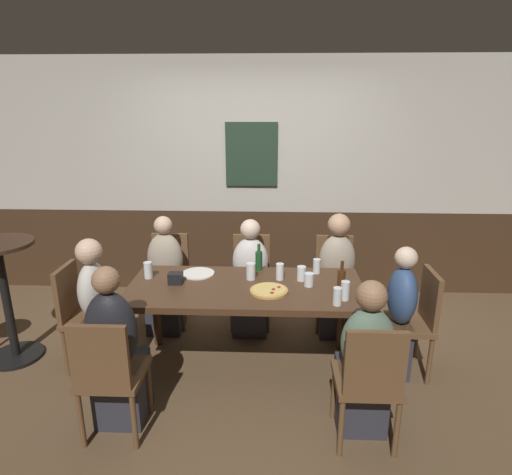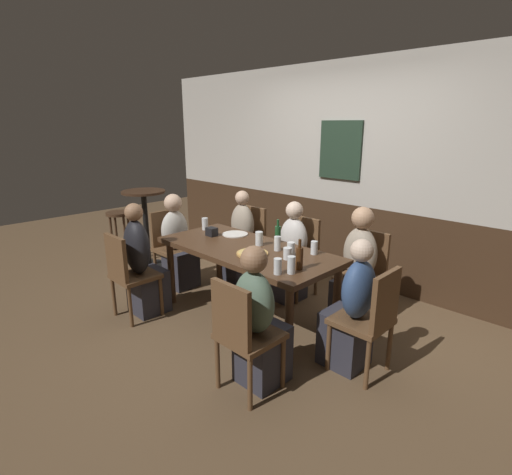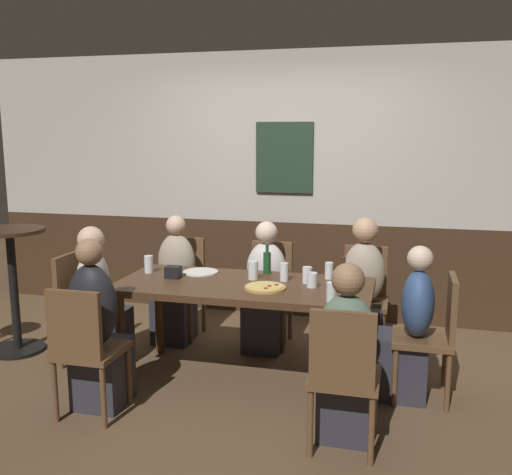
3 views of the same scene
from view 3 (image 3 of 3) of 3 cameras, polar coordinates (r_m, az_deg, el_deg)
name	(u,v)px [view 3 (image 3 of 3)]	position (r m, az deg, el deg)	size (l,w,h in m)	color
ground_plane	(244,379)	(4.44, -1.19, -13.86)	(12.00, 12.00, 0.00)	brown
wall_back	(288,187)	(5.68, 3.25, 5.08)	(6.40, 0.13, 2.60)	#3D2819
dining_table	(244,294)	(4.21, -1.23, -5.64)	(1.85, 0.83, 0.74)	#472D1C
chair_right_near	(344,371)	(3.35, 8.70, -13.01)	(0.40, 0.40, 0.88)	brown
chair_left_far	(182,281)	(5.27, -7.36, -4.30)	(0.40, 0.40, 0.88)	brown
chair_head_west	(81,302)	(4.78, -17.00, -6.18)	(0.40, 0.40, 0.88)	brown
chair_head_east	(434,331)	(4.12, 17.30, -8.85)	(0.40, 0.40, 0.88)	brown
chair_left_near	(84,345)	(3.85, -16.68, -10.21)	(0.40, 0.40, 0.88)	brown
chair_right_far	(364,293)	(4.92, 10.68, -5.45)	(0.40, 0.40, 0.88)	brown
chair_mid_far	(269,287)	(5.03, 1.34, -4.91)	(0.40, 0.40, 0.88)	brown
person_right_near	(346,366)	(3.52, 8.97, -12.51)	(0.34, 0.37, 1.10)	#2D2D38
person_left_far	(175,289)	(5.13, -8.03, -5.09)	(0.34, 0.37, 1.11)	#2D2D38
person_head_west	(100,307)	(4.71, -15.28, -6.66)	(0.37, 0.34, 1.11)	#2D2D38
person_head_east	(409,335)	(4.13, 14.94, -9.39)	(0.37, 0.34, 1.08)	#2D2D38
person_left_near	(98,338)	(3.98, -15.47, -9.60)	(0.34, 0.37, 1.16)	#2D2D38
person_right_far	(363,299)	(4.76, 10.55, -6.02)	(0.34, 0.37, 1.15)	#2D2D38
person_mid_far	(265,296)	(4.89, 0.90, -5.85)	(0.34, 0.37, 1.09)	#2D2D38
pizza	(265,287)	(4.04, 0.91, -4.97)	(0.29, 0.29, 0.03)	tan
beer_glass_tall	(312,281)	(4.10, 5.59, -4.31)	(0.08, 0.08, 0.11)	silver
beer_glass_half	(149,265)	(4.57, -10.61, -2.75)	(0.07, 0.07, 0.14)	silver
tumbler_water	(307,276)	(4.21, 5.11, -3.82)	(0.07, 0.07, 0.12)	silver
tumbler_short	(253,271)	(4.29, -0.29, -3.36)	(0.08, 0.08, 0.14)	silver
pint_glass_amber	(284,273)	(4.25, 2.81, -3.57)	(0.06, 0.06, 0.14)	silver
highball_clear	(329,272)	(4.35, 7.27, -3.39)	(0.06, 0.06, 0.12)	silver
pint_glass_stout	(331,293)	(3.75, 7.50, -5.51)	(0.06, 0.06, 0.13)	silver
pint_glass_pale	(343,290)	(3.83, 8.65, -5.18)	(0.06, 0.06, 0.14)	silver
beer_bottle_green	(267,262)	(4.47, 1.11, -2.44)	(0.06, 0.06, 0.23)	#194723
beer_bottle_brown	(343,279)	(3.93, 8.66, -4.15)	(0.06, 0.06, 0.26)	#42230F
plate_white_large	(201,272)	(4.52, -5.53, -3.44)	(0.27, 0.27, 0.01)	white
condiment_caddy	(173,272)	(4.38, -8.23, -3.42)	(0.11, 0.09, 0.09)	black
side_bar_table	(13,280)	(5.18, -23.00, -3.94)	(0.56, 0.56, 1.05)	black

